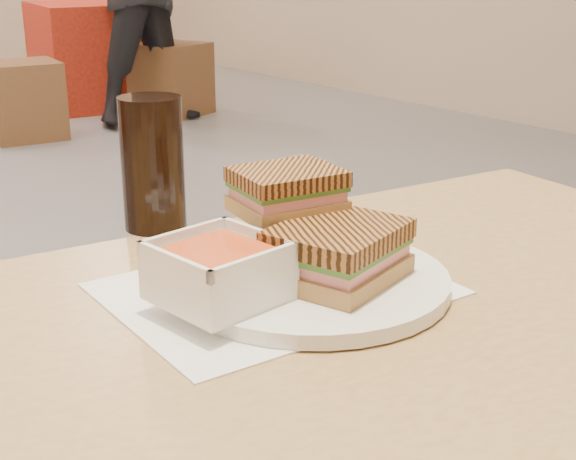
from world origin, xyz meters
TOP-DOWN VIEW (x-y plane):
  - main_table at (-0.04, -2.09)m, footprint 1.28×0.85m
  - tray_liner at (0.01, -1.98)m, footprint 0.35×0.28m
  - plate at (0.04, -2.01)m, footprint 0.29×0.29m
  - soup_bowl at (-0.07, -2.00)m, footprint 0.12×0.12m
  - panini_lower at (0.05, -2.03)m, footprint 0.15×0.14m
  - panini_upper at (0.05, -1.95)m, footprint 0.12×0.11m
  - cola_glass at (0.01, -1.73)m, footprint 0.08×0.08m
  - bg_table_1 at (2.19, 2.89)m, footprint 0.93×0.93m
  - bg_chair_1l at (1.35, 2.16)m, footprint 0.46×0.46m
  - bg_chair_1r at (2.41, 2.26)m, footprint 0.54×0.54m

SIDE VIEW (x-z plane):
  - bg_chair_1l at x=1.35m, z-range 0.00..0.45m
  - bg_chair_1r at x=2.41m, z-range 0.00..0.48m
  - bg_table_1 at x=2.19m, z-range 0.00..0.72m
  - main_table at x=-0.04m, z-range 0.26..1.01m
  - tray_liner at x=0.01m, z-range 0.75..0.75m
  - plate at x=0.04m, z-range 0.75..0.77m
  - soup_bowl at x=-0.07m, z-range 0.76..0.82m
  - panini_lower at x=0.05m, z-range 0.77..0.83m
  - cola_glass at x=0.01m, z-range 0.75..0.92m
  - panini_upper at x=0.05m, z-range 0.82..0.87m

